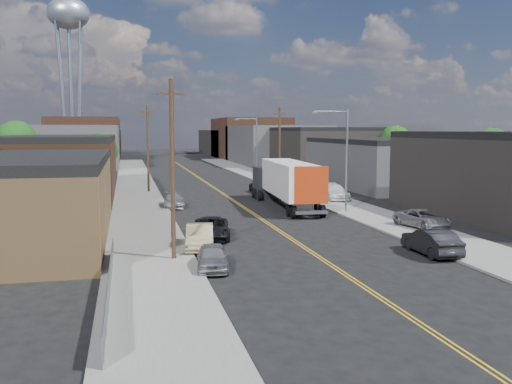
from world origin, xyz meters
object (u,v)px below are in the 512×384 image
car_right_lot_c (302,184)px  water_tower (68,20)px  car_right_lot_b (334,192)px  car_left_b (200,237)px  car_right_oncoming (431,242)px  car_left_a (212,257)px  semi_truck (284,181)px  car_left_c (211,228)px  car_left_d (174,200)px  car_ahead_truck (262,187)px  car_right_lot_a (423,219)px

car_right_lot_c → water_tower: bearing=132.8°
car_right_lot_b → car_right_lot_c: 10.39m
car_right_lot_c → car_left_b: bearing=-100.5°
water_tower → car_right_lot_b: water_tower is taller
water_tower → car_right_lot_c: size_ratio=9.82×
car_left_b → car_right_oncoming: size_ratio=0.99×
car_left_b → car_right_lot_c: 34.99m
car_left_a → semi_truck: bearing=73.3°
semi_truck → car_left_c: bearing=-118.4°
car_left_a → car_right_lot_c: bearing=73.4°
car_left_a → car_left_d: (0.00, 24.44, -0.02)m
water_tower → car_left_b: bearing=-80.9°
car_left_c → car_ahead_truck: bearing=77.5°
car_right_lot_a → car_ahead_truck: size_ratio=1.01×
water_tower → car_right_lot_a: water_tower is taller
water_tower → semi_truck: bearing=-72.0°
semi_truck → car_left_a: bearing=-110.3°
car_left_d → semi_truck: bearing=-6.1°
car_left_c → car_right_lot_b: 23.10m
car_left_c → car_right_lot_a: 15.55m
water_tower → car_left_b: water_tower is taller
car_ahead_truck → car_right_lot_b: bearing=-58.8°
water_tower → car_left_b: 102.91m
car_left_c → car_right_lot_c: 31.56m
semi_truck → car_right_lot_c: semi_truck is taller
car_left_c → car_ahead_truck: size_ratio=1.10×
car_left_b → car_right_oncoming: 13.77m
semi_truck → car_right_lot_a: bearing=-61.7°
car_ahead_truck → semi_truck: bearing=-94.7°
water_tower → car_right_lot_c: (31.85, -66.25, -29.86)m
water_tower → car_right_lot_b: bearing=-67.3°
car_left_a → car_left_c: car_left_c is taller
car_left_b → car_left_c: (1.21, 3.24, -0.06)m
car_left_c → car_right_oncoming: size_ratio=1.08×
water_tower → car_left_d: bearing=-78.7°
water_tower → car_left_d: water_tower is taller
car_left_d → car_right_lot_a: (16.75, -15.95, 0.14)m
car_left_d → car_ahead_truck: size_ratio=0.99×
car_right_lot_c → car_ahead_truck: bearing=-144.8°
car_left_c → car_left_d: bearing=102.2°
car_right_lot_a → car_right_lot_c: 27.75m
car_left_d → car_right_lot_b: size_ratio=0.87×
car_left_a → car_right_lot_c: (16.25, 36.24, 0.12)m
car_left_a → car_ahead_truck: (10.90, 34.49, -0.03)m
semi_truck → car_right_lot_a: semi_truck is taller
semi_truck → car_right_lot_c: bearing=69.8°
car_left_a → car_left_c: (1.21, 8.49, 0.03)m
car_left_d → car_ahead_truck: (10.90, 10.05, -0.02)m
water_tower → car_right_oncoming: water_tower is taller
semi_truck → car_left_a: size_ratio=4.22×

